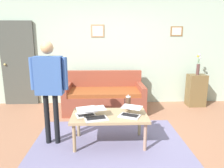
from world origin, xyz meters
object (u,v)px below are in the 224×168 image
Objects in this scene: laptop_center at (96,115)px; side_shelf at (196,90)px; interior_door at (19,64)px; person_standing at (49,80)px; laptop_left at (130,113)px; coffee_table at (109,118)px; laptop_right at (86,113)px; french_press at (128,103)px; couch at (104,97)px; flower_vase at (198,67)px.

laptop_center is 0.54× the size of side_shelf.
interior_door is 1.28× the size of person_standing.
side_shelf is at bearing -140.95° from laptop_center.
laptop_left is 1.00× the size of laptop_center.
interior_door is 3.09m from coffee_table.
interior_door is at bearing -43.84° from coffee_table.
laptop_right reaches higher than laptop_left.
french_press is 0.16× the size of person_standing.
interior_door is 1.15× the size of couch.
laptop_left is 1.07× the size of laptop_right.
laptop_center is (0.53, 0.09, 0.00)m from laptop_left.
person_standing is (1.22, 0.20, 0.43)m from french_press.
flower_vase is (-2.39, -1.94, 0.45)m from laptop_center.
couch is at bearing -118.50° from person_standing.
french_press reaches higher than laptop_center.
laptop_right is 0.78× the size of flower_vase.
flower_vase is at bearing -148.50° from side_shelf.
laptop_left is 0.84× the size of flower_vase.
interior_door is 2.43m from person_standing.
interior_door is 8.04× the size of french_press.
interior_door reaches higher than french_press.
french_press is at bearing -145.02° from laptop_center.
laptop_left is (-0.32, 0.04, 0.09)m from coffee_table.
couch is 2.37m from flower_vase.
french_press is at bearing -158.38° from laptop_right.
person_standing is at bearing -3.72° from laptop_left.
interior_door is at bearing -48.49° from laptop_center.
flower_vase reaches higher than french_press.
couch is at bearing -100.08° from laptop_right.
coffee_table is 2.34× the size of flower_vase.
couch is at bearing -87.07° from coffee_table.
side_shelf is at bearing 176.17° from interior_door.
person_standing is at bearing 29.86° from flower_vase.
side_shelf is at bearing -144.11° from laptop_right.
person_standing is at bearing 29.86° from side_shelf.
french_press reaches higher than laptop_left.
french_press is (-0.32, -0.24, 0.17)m from coffee_table.
laptop_right is 3.17m from flower_vase.
couch reaches higher than coffee_table.
flower_vase is (-0.00, -0.00, 0.59)m from side_shelf.
side_shelf is (-4.36, 0.29, -0.64)m from interior_door.
person_standing is at bearing 121.85° from interior_door.
flower_vase reaches higher than laptop_right.
french_press is 0.33× the size of side_shelf.
laptop_right is 0.24× the size of person_standing.
laptop_left is (-2.50, 2.14, -0.50)m from interior_door.
laptop_right reaches higher than coffee_table.
laptop_left is at bearing 172.23° from coffee_table.
laptop_left reaches higher than coffee_table.
interior_door is 5.23× the size of laptop_right.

